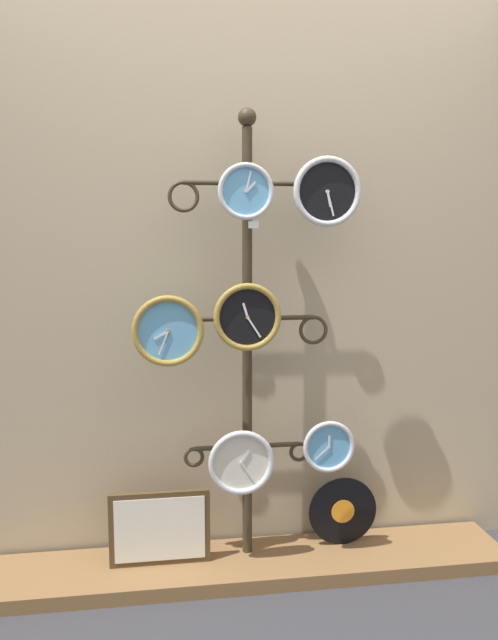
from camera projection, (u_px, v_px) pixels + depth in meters
ground_plane at (264, 622)px, 2.27m from camera, size 12.00×12.00×0.00m
shop_wall at (242, 235)px, 2.65m from camera, size 4.40×0.04×2.80m
low_shelf at (249, 565)px, 2.61m from camera, size 2.20×0.36×0.06m
display_stand at (247, 403)px, 2.58m from camera, size 0.68×0.36×1.89m
clock_top_center at (246, 191)px, 2.37m from camera, size 0.22×0.04×0.22m
clock_top_right at (327, 192)px, 2.43m from camera, size 0.27×0.04×0.27m
clock_middle_left at (168, 331)px, 2.39m from camera, size 0.28×0.04×0.28m
clock_middle_center at (247, 317)px, 2.44m from camera, size 0.27×0.04×0.27m
clock_bottom_center at (241, 462)px, 2.50m from camera, size 0.27×0.04×0.27m
clock_bottom_right at (329, 446)px, 2.55m from camera, size 0.22×0.04×0.22m
vinyl_record at (343, 511)px, 2.71m from camera, size 0.30×0.01×0.30m
picture_frame at (160, 529)px, 2.54m from camera, size 0.41×0.02×0.31m
price_tag_upper at (254, 225)px, 2.39m from camera, size 0.04×0.00×0.03m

